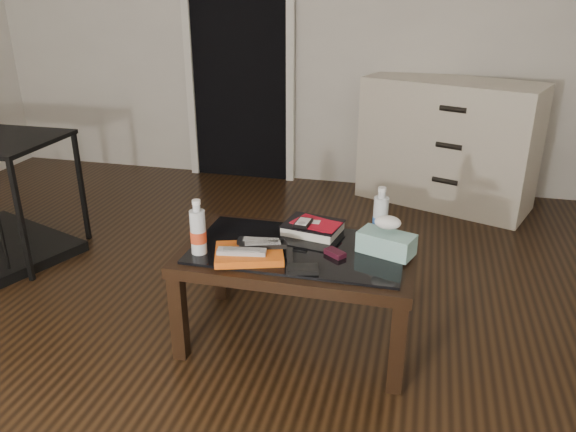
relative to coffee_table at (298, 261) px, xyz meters
name	(u,v)px	position (x,y,z in m)	size (l,w,h in m)	color
ground	(156,352)	(-0.58, -0.26, -0.40)	(5.00, 5.00, 0.00)	black
doorway	(239,51)	(-0.98, 2.20, 0.63)	(0.90, 0.08, 2.07)	black
coffee_table	(298,261)	(0.00, 0.00, 0.00)	(1.00, 0.60, 0.46)	black
dresser	(448,143)	(0.66, 1.96, 0.05)	(1.30, 0.89, 0.90)	beige
magazines	(249,254)	(-0.18, -0.14, 0.08)	(0.28, 0.21, 0.03)	#D45713
remote_silver	(242,251)	(-0.20, -0.17, 0.11)	(0.20, 0.05, 0.02)	#A0A0A5
remote_black_front	(263,245)	(-0.13, -0.10, 0.11)	(0.20, 0.05, 0.02)	black
remote_black_back	(261,241)	(-0.15, -0.06, 0.11)	(0.20, 0.05, 0.02)	black
textbook	(313,228)	(0.03, 0.17, 0.09)	(0.25, 0.20, 0.05)	black
dvd_mailers	(314,223)	(0.04, 0.17, 0.11)	(0.19, 0.14, 0.01)	#B00B1F
ipod	(303,223)	(-0.01, 0.13, 0.12)	(0.06, 0.10, 0.02)	black
flip_phone	(335,253)	(0.17, -0.04, 0.08)	(0.09, 0.05, 0.02)	black
wallet	(303,269)	(0.07, -0.21, 0.07)	(0.12, 0.07, 0.02)	black
water_bottle_left	(198,227)	(-0.39, -0.15, 0.18)	(0.07, 0.07, 0.24)	silver
water_bottle_right	(381,213)	(0.33, 0.19, 0.18)	(0.07, 0.07, 0.24)	silver
tissue_box	(386,243)	(0.37, 0.04, 0.11)	(0.23, 0.12, 0.09)	#227E7B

